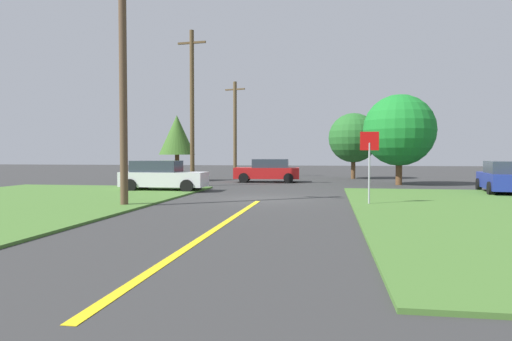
{
  "coord_description": "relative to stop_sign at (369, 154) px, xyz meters",
  "views": [
    {
      "loc": [
        2.93,
        -19.73,
        1.96
      ],
      "look_at": [
        -0.88,
        3.98,
        1.11
      ],
      "focal_mm": 32.06,
      "sensor_mm": 36.0,
      "label": 1
    }
  ],
  "objects": [
    {
      "name": "utility_pole_near",
      "position": [
        -9.1,
        -1.74,
        2.78
      ],
      "size": [
        1.77,
        0.57,
        9.22
      ],
      "color": "brown",
      "rests_on": "ground"
    },
    {
      "name": "parked_car_near_building",
      "position": [
        -10.27,
        5.28,
        -1.16
      ],
      "size": [
        4.46,
        1.93,
        1.62
      ],
      "rotation": [
        0.0,
        0.0,
        0.0
      ],
      "color": "silver",
      "rests_on": "ground"
    },
    {
      "name": "oak_tree_left",
      "position": [
        0.39,
        19.38,
        1.31
      ],
      "size": [
        3.93,
        3.93,
        5.24
      ],
      "color": "brown",
      "rests_on": "ground"
    },
    {
      "name": "lane_stripe_center",
      "position": [
        -4.43,
        -6.1,
        -1.95
      ],
      "size": [
        0.2,
        14.0,
        0.01
      ],
      "primitive_type": "cube",
      "color": "yellow",
      "rests_on": "ground"
    },
    {
      "name": "stop_sign",
      "position": [
        0.0,
        0.0,
        0.0
      ],
      "size": [
        0.7,
        0.08,
        2.82
      ],
      "rotation": [
        0.0,
        0.0,
        3.2
      ],
      "color": "#9EA0A8",
      "rests_on": "ground"
    },
    {
      "name": "utility_pole_mid",
      "position": [
        -9.8,
        9.16,
        2.93
      ],
      "size": [
        1.8,
        0.3,
        9.49
      ],
      "color": "brown",
      "rests_on": "ground"
    },
    {
      "name": "ground_plane",
      "position": [
        -4.43,
        1.9,
        -1.96
      ],
      "size": [
        120.0,
        120.0,
        0.0
      ],
      "primitive_type": "plane",
      "color": "#333333"
    },
    {
      "name": "car_approaching_junction",
      "position": [
        -5.77,
        13.98,
        -1.15
      ],
      "size": [
        4.64,
        2.36,
        1.62
      ],
      "rotation": [
        0.0,
        0.0,
        3.21
      ],
      "color": "red",
      "rests_on": "ground"
    },
    {
      "name": "oak_tree_right",
      "position": [
        2.89,
        12.38,
        1.53
      ],
      "size": [
        4.55,
        4.55,
        5.77
      ],
      "color": "brown",
      "rests_on": "ground"
    },
    {
      "name": "utility_pole_far",
      "position": [
        -9.39,
        20.06,
        2.19
      ],
      "size": [
        1.78,
        0.53,
        8.07
      ],
      "color": "brown",
      "rests_on": "ground"
    },
    {
      "name": "car_on_crossroad",
      "position": [
        7.08,
        6.31,
        -1.15
      ],
      "size": [
        2.57,
        4.75,
        1.62
      ],
      "rotation": [
        0.0,
        0.0,
        1.44
      ],
      "color": "navy",
      "rests_on": "ground"
    },
    {
      "name": "pine_tree_center",
      "position": [
        -12.48,
        14.16,
        1.39
      ],
      "size": [
        2.61,
        2.61,
        4.81
      ],
      "color": "brown",
      "rests_on": "ground"
    }
  ]
}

